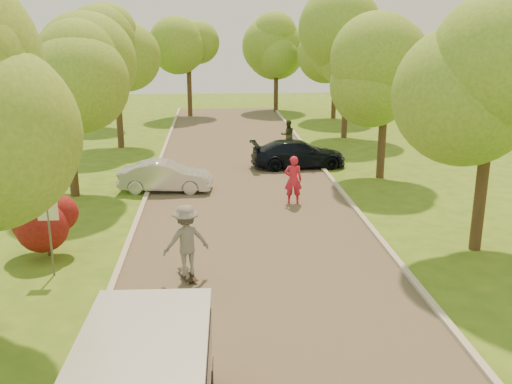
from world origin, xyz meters
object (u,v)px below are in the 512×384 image
object	(u,v)px
street_sign	(49,222)
person_striped	(293,180)
silver_sedan	(166,176)
dark_sedan	(298,154)
longboard	(187,275)
person_olive	(288,135)
skateboarder	(186,240)

from	to	relation	value
street_sign	person_striped	bearing A→B (deg)	39.40
street_sign	silver_sedan	world-z (taller)	street_sign
dark_sedan	silver_sedan	bearing A→B (deg)	117.18
longboard	person_olive	world-z (taller)	person_olive
silver_sedan	person_olive	xyz separation A→B (m)	(6.27, 8.23, 0.19)
person_olive	street_sign	bearing A→B (deg)	55.75
street_sign	longboard	bearing A→B (deg)	-7.62
dark_sedan	street_sign	bearing A→B (deg)	140.06
street_sign	skateboarder	xyz separation A→B (m)	(3.73, -0.50, -0.44)
person_striped	person_olive	bearing A→B (deg)	-92.75
longboard	skateboarder	distance (m)	1.01
person_olive	skateboarder	bearing A→B (deg)	67.13
dark_sedan	person_striped	bearing A→B (deg)	164.98
longboard	skateboarder	xyz separation A→B (m)	(-0.00, 0.00, 1.01)
street_sign	silver_sedan	xyz separation A→B (m)	(2.50, 8.42, -0.93)
person_striped	person_olive	world-z (taller)	person_striped
skateboarder	person_striped	xyz separation A→B (m)	(3.88, 6.74, -0.16)
street_sign	dark_sedan	xyz separation A→B (m)	(8.71, 12.27, -0.89)
street_sign	longboard	xyz separation A→B (m)	(3.73, -0.50, -1.45)
longboard	skateboarder	size ratio (longest dim) A/B	0.53
street_sign	dark_sedan	distance (m)	15.07
person_olive	silver_sedan	bearing A→B (deg)	46.22
skateboarder	street_sign	bearing A→B (deg)	-26.54
silver_sedan	person_striped	world-z (taller)	person_striped
dark_sedan	person_striped	world-z (taller)	person_striped
skateboarder	person_striped	world-z (taller)	skateboarder
person_olive	person_striped	bearing A→B (deg)	77.12
silver_sedan	longboard	size ratio (longest dim) A/B	3.68
skateboarder	dark_sedan	bearing A→B (deg)	-130.27
dark_sedan	person_striped	size ratio (longest dim) A/B	2.44
dark_sedan	longboard	distance (m)	13.72
street_sign	person_olive	xyz separation A→B (m)	(8.77, 16.65, -0.73)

